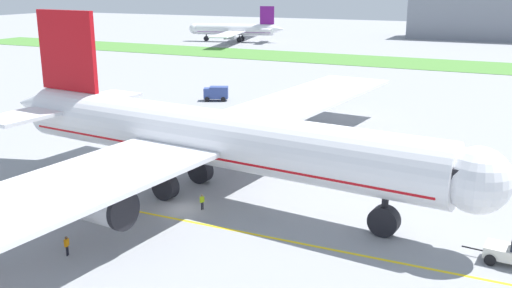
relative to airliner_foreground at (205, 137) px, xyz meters
name	(u,v)px	position (x,y,z in m)	size (l,w,h in m)	color
ground_plane	(184,210)	(-0.05, -4.40, -6.33)	(600.00, 600.00, 0.00)	gray
apron_taxi_line	(171,218)	(-0.05, -6.74, -6.33)	(280.00, 0.36, 0.01)	yellow
grass_median_strip	(411,63)	(-0.05, 114.08, -6.28)	(320.00, 24.00, 0.10)	#4C8438
airliner_foreground	(205,137)	(0.00, 0.00, 0.00)	(58.54, 93.63, 18.65)	white
ground_crew_wingwalker_port	(202,200)	(1.58, -3.63, -5.37)	(0.36, 0.52, 1.58)	black
ground_crew_marshaller_front	(67,244)	(-3.43, -16.99, -5.30)	(0.36, 0.58, 1.70)	black
service_truck_baggage_loader	(216,93)	(-23.67, 44.98, -4.85)	(4.98, 3.80, 2.68)	#33478C
parked_airliner_far_left	(236,30)	(-71.38, 147.10, -1.85)	(36.19, 57.21, 13.22)	white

